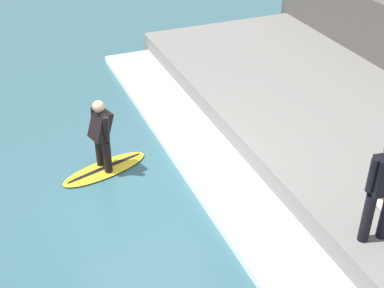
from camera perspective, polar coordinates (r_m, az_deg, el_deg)
The scene contains 6 objects.
ground_plane at distance 9.42m, azimuth -4.84°, elevation -4.65°, with size 28.00×28.00×0.00m, color #335B66.
concrete_ledge at distance 10.94m, azimuth 15.83°, elevation 1.42°, with size 4.40×11.88×0.51m, color slate.
wave_foam_crest at distance 9.75m, azimuth 2.35°, elevation -2.61°, with size 1.18×11.28×0.14m, color white.
surfboard_riding at distance 9.93m, azimuth -9.26°, elevation -2.64°, with size 1.77×1.00×0.07m.
surfer_riding at distance 9.50m, azimuth -9.68°, elevation 1.29°, with size 0.46×0.57×1.37m.
surfer_waiting_near at distance 7.51m, azimuth 19.75°, elevation -4.36°, with size 0.53×0.27×1.58m.
Camera 1 is at (-2.09, -7.25, 5.64)m, focal length 50.00 mm.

